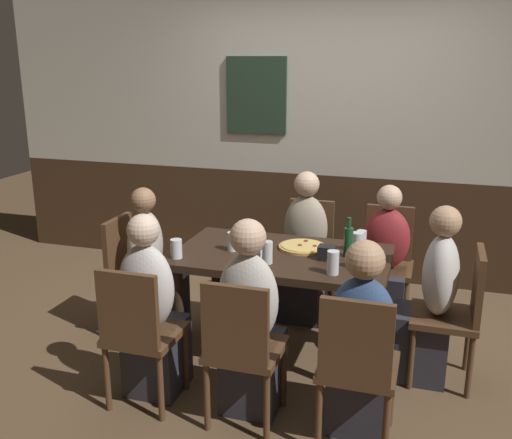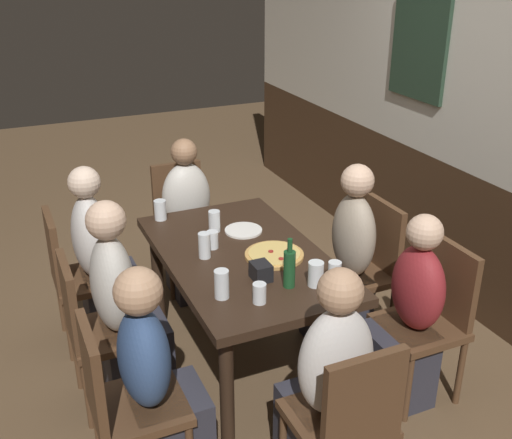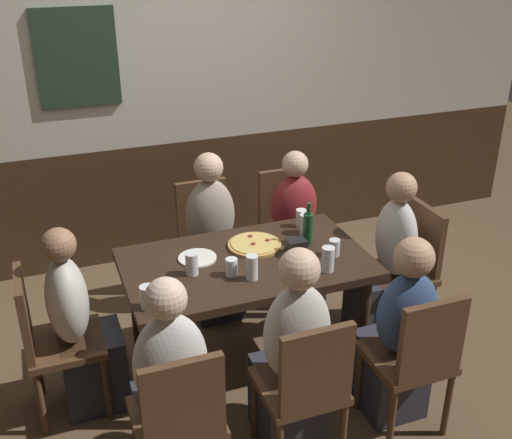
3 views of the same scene
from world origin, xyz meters
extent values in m
plane|color=brown|center=(0.00, 0.00, 0.00)|extent=(12.00, 12.00, 0.00)
cube|color=#3D2819|center=(0.00, 1.65, 0.47)|extent=(6.40, 0.10, 0.95)
cube|color=beige|center=(0.00, 1.65, 1.77)|extent=(6.40, 0.10, 1.65)
cube|color=#233828|center=(-0.67, 1.58, 1.65)|extent=(0.56, 0.03, 0.68)
cube|color=black|center=(0.00, 0.00, 0.71)|extent=(1.40, 0.83, 0.05)
cylinder|color=black|center=(-0.60, -0.34, 0.34)|extent=(0.07, 0.07, 0.69)
cylinder|color=black|center=(0.60, -0.34, 0.34)|extent=(0.07, 0.07, 0.69)
cylinder|color=black|center=(-0.60, 0.34, 0.34)|extent=(0.07, 0.07, 0.69)
cylinder|color=black|center=(0.60, 0.34, 0.34)|extent=(0.07, 0.07, 0.69)
cube|color=#513521|center=(1.04, 0.00, 0.43)|extent=(0.40, 0.40, 0.04)
cube|color=#513521|center=(1.22, 0.00, 0.67)|extent=(0.04, 0.36, 0.43)
cylinder|color=#513521|center=(0.87, -0.17, 0.21)|extent=(0.04, 0.04, 0.41)
cylinder|color=#513521|center=(0.87, 0.17, 0.21)|extent=(0.04, 0.04, 0.41)
cylinder|color=#513521|center=(1.21, -0.17, 0.21)|extent=(0.04, 0.04, 0.41)
cylinder|color=#513521|center=(1.21, 0.17, 0.21)|extent=(0.04, 0.04, 0.41)
cube|color=#513521|center=(-0.62, -0.76, 0.43)|extent=(0.40, 0.40, 0.04)
cube|color=#513521|center=(-0.62, -0.94, 0.67)|extent=(0.36, 0.04, 0.43)
cylinder|color=#513521|center=(-0.79, -0.59, 0.21)|extent=(0.04, 0.04, 0.41)
cylinder|color=#513521|center=(-0.45, -0.59, 0.21)|extent=(0.04, 0.04, 0.41)
cylinder|color=#513521|center=(-0.79, -0.93, 0.21)|extent=(0.04, 0.04, 0.41)
cylinder|color=#513521|center=(-0.45, -0.93, 0.21)|extent=(0.04, 0.04, 0.41)
cube|color=#513521|center=(0.62, 0.76, 0.43)|extent=(0.40, 0.40, 0.04)
cube|color=#513521|center=(0.62, 0.94, 0.67)|extent=(0.36, 0.04, 0.43)
cylinder|color=#513521|center=(0.79, 0.59, 0.21)|extent=(0.04, 0.04, 0.41)
cylinder|color=#513521|center=(0.45, 0.59, 0.21)|extent=(0.04, 0.04, 0.41)
cylinder|color=#513521|center=(0.79, 0.93, 0.21)|extent=(0.04, 0.04, 0.41)
cylinder|color=#513521|center=(0.45, 0.93, 0.21)|extent=(0.04, 0.04, 0.41)
cube|color=#513521|center=(-1.04, 0.00, 0.43)|extent=(0.40, 0.40, 0.04)
cube|color=#513521|center=(-1.22, 0.00, 0.67)|extent=(0.04, 0.36, 0.43)
cylinder|color=#513521|center=(-0.87, 0.17, 0.21)|extent=(0.04, 0.04, 0.41)
cylinder|color=#513521|center=(-0.87, -0.17, 0.21)|extent=(0.04, 0.04, 0.41)
cylinder|color=#513521|center=(-1.21, 0.17, 0.21)|extent=(0.04, 0.04, 0.41)
cylinder|color=#513521|center=(-1.21, -0.17, 0.21)|extent=(0.04, 0.04, 0.41)
cube|color=#513521|center=(0.00, 0.76, 0.43)|extent=(0.40, 0.40, 0.04)
cube|color=#513521|center=(0.00, 0.94, 0.67)|extent=(0.36, 0.04, 0.43)
cylinder|color=#513521|center=(0.17, 0.59, 0.21)|extent=(0.04, 0.04, 0.41)
cylinder|color=#513521|center=(-0.17, 0.59, 0.21)|extent=(0.04, 0.04, 0.41)
cylinder|color=#513521|center=(0.17, 0.93, 0.21)|extent=(0.04, 0.04, 0.41)
cylinder|color=#513521|center=(-0.17, 0.93, 0.21)|extent=(0.04, 0.04, 0.41)
cube|color=#513521|center=(0.00, -0.76, 0.43)|extent=(0.40, 0.40, 0.04)
cube|color=#513521|center=(0.00, -0.94, 0.67)|extent=(0.36, 0.04, 0.43)
cylinder|color=#513521|center=(-0.17, -0.59, 0.21)|extent=(0.04, 0.04, 0.41)
cylinder|color=#513521|center=(0.17, -0.59, 0.21)|extent=(0.04, 0.04, 0.41)
cylinder|color=#513521|center=(-0.17, -0.93, 0.21)|extent=(0.04, 0.04, 0.41)
cylinder|color=#513521|center=(0.17, -0.93, 0.21)|extent=(0.04, 0.04, 0.41)
cube|color=#513521|center=(0.62, -0.76, 0.43)|extent=(0.40, 0.40, 0.04)
cube|color=#513521|center=(0.62, -0.94, 0.67)|extent=(0.36, 0.04, 0.43)
cylinder|color=#513521|center=(0.45, -0.59, 0.21)|extent=(0.04, 0.04, 0.41)
cylinder|color=#513521|center=(0.79, -0.59, 0.21)|extent=(0.04, 0.04, 0.41)
cylinder|color=#513521|center=(0.45, -0.93, 0.21)|extent=(0.04, 0.04, 0.41)
cylinder|color=#513521|center=(0.79, -0.93, 0.21)|extent=(0.04, 0.04, 0.41)
cube|color=#2D2D38|center=(0.91, 0.00, 0.23)|extent=(0.34, 0.32, 0.45)
ellipsoid|color=silver|center=(1.00, 0.00, 0.71)|extent=(0.22, 0.34, 0.51)
sphere|color=tan|center=(1.00, 0.00, 1.05)|extent=(0.19, 0.19, 0.19)
cube|color=#2D2D38|center=(-0.62, -0.63, 0.23)|extent=(0.32, 0.34, 0.45)
ellipsoid|color=silver|center=(-0.62, -0.72, 0.71)|extent=(0.34, 0.22, 0.52)
sphere|color=beige|center=(-0.62, -0.72, 1.05)|extent=(0.19, 0.19, 0.19)
cube|color=#2D2D38|center=(0.62, 0.63, 0.23)|extent=(0.32, 0.34, 0.45)
ellipsoid|color=maroon|center=(0.62, 0.72, 0.68)|extent=(0.34, 0.22, 0.47)
sphere|color=#DBB293|center=(0.62, 0.72, 1.00)|extent=(0.18, 0.18, 0.18)
cube|color=#2D2D38|center=(-0.91, 0.00, 0.23)|extent=(0.34, 0.32, 0.45)
ellipsoid|color=beige|center=(-1.00, 0.00, 0.70)|extent=(0.22, 0.34, 0.50)
sphere|color=#936B4C|center=(-1.00, 0.00, 1.03)|extent=(0.18, 0.18, 0.18)
cube|color=#2D2D38|center=(0.00, 0.63, 0.23)|extent=(0.32, 0.34, 0.45)
ellipsoid|color=tan|center=(0.00, 0.72, 0.71)|extent=(0.34, 0.22, 0.52)
sphere|color=#DBB293|center=(0.00, 0.72, 1.06)|extent=(0.19, 0.19, 0.19)
cube|color=#2D2D38|center=(0.00, -0.63, 0.23)|extent=(0.32, 0.34, 0.45)
ellipsoid|color=beige|center=(0.00, -0.72, 0.72)|extent=(0.34, 0.22, 0.53)
sphere|color=#DBB293|center=(0.00, -0.72, 1.07)|extent=(0.20, 0.20, 0.20)
cube|color=#2D2D38|center=(0.62, -0.63, 0.23)|extent=(0.32, 0.34, 0.45)
ellipsoid|color=#334C7A|center=(0.62, -0.72, 0.68)|extent=(0.34, 0.22, 0.47)
sphere|color=tan|center=(0.62, -0.72, 1.01)|extent=(0.20, 0.20, 0.20)
cylinder|color=tan|center=(0.10, 0.14, 0.75)|extent=(0.32, 0.32, 0.02)
cylinder|color=#DBB760|center=(0.10, 0.14, 0.76)|extent=(0.28, 0.28, 0.01)
cylinder|color=maroon|center=(0.11, 0.23, 0.77)|extent=(0.03, 0.03, 0.00)
cylinder|color=maroon|center=(0.19, 0.14, 0.77)|extent=(0.03, 0.03, 0.00)
cylinder|color=maroon|center=(0.09, 0.13, 0.77)|extent=(0.03, 0.03, 0.00)
cylinder|color=silver|center=(-0.33, -0.04, 0.80)|extent=(0.07, 0.07, 0.13)
cylinder|color=#B26623|center=(-0.33, -0.04, 0.78)|extent=(0.06, 0.06, 0.08)
cylinder|color=silver|center=(0.50, -0.12, 0.79)|extent=(0.07, 0.07, 0.10)
cylinder|color=gold|center=(0.50, -0.12, 0.76)|extent=(0.06, 0.06, 0.04)
cylinder|color=silver|center=(-0.04, -0.21, 0.81)|extent=(0.07, 0.07, 0.14)
cylinder|color=gold|center=(-0.04, -0.21, 0.79)|extent=(0.06, 0.06, 0.11)
cylinder|color=silver|center=(-0.63, -0.28, 0.80)|extent=(0.07, 0.07, 0.12)
cylinder|color=gold|center=(-0.63, -0.28, 0.78)|extent=(0.07, 0.07, 0.09)
cylinder|color=silver|center=(0.38, -0.27, 0.81)|extent=(0.07, 0.07, 0.14)
cylinder|color=gold|center=(0.38, -0.27, 0.77)|extent=(0.06, 0.06, 0.07)
cylinder|color=silver|center=(0.47, 0.20, 0.80)|extent=(0.08, 0.08, 0.13)
cylinder|color=#331E14|center=(0.47, 0.20, 0.78)|extent=(0.07, 0.07, 0.08)
cylinder|color=silver|center=(0.48, 0.30, 0.80)|extent=(0.07, 0.07, 0.11)
cylinder|color=silver|center=(0.48, 0.30, 0.76)|extent=(0.06, 0.06, 0.04)
cylinder|color=silver|center=(-0.13, -0.13, 0.79)|extent=(0.07, 0.07, 0.10)
cylinder|color=#B26623|center=(-0.13, -0.13, 0.77)|extent=(0.06, 0.06, 0.06)
cylinder|color=#194723|center=(0.42, 0.07, 0.84)|extent=(0.06, 0.06, 0.19)
cylinder|color=#194723|center=(0.42, 0.07, 0.97)|extent=(0.03, 0.03, 0.07)
cylinder|color=white|center=(-0.26, 0.11, 0.75)|extent=(0.22, 0.22, 0.01)
cube|color=black|center=(0.30, -0.03, 0.79)|extent=(0.11, 0.09, 0.09)
camera|label=1|loc=(0.91, -3.48, 2.00)|focal=40.56mm
camera|label=2|loc=(2.78, -1.15, 2.30)|focal=43.24mm
camera|label=3|loc=(-1.04, -2.92, 2.48)|focal=43.34mm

